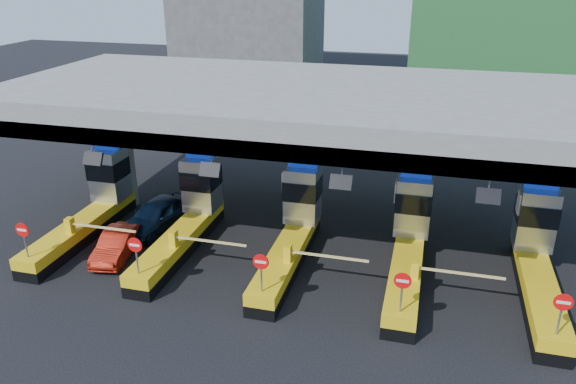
# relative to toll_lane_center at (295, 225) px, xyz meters

# --- Properties ---
(ground) EXTENTS (120.00, 120.00, 0.00)m
(ground) POSITION_rel_toll_lane_center_xyz_m (-0.00, -0.28, -1.40)
(ground) COLOR black
(ground) RESTS_ON ground
(toll_canopy) EXTENTS (28.00, 12.09, 7.00)m
(toll_canopy) POSITION_rel_toll_lane_center_xyz_m (-0.00, 2.59, 4.74)
(toll_canopy) COLOR slate
(toll_canopy) RESTS_ON ground
(toll_lane_far_left) EXTENTS (4.43, 8.00, 4.16)m
(toll_lane_far_left) POSITION_rel_toll_lane_center_xyz_m (-10.00, 0.00, 0.00)
(toll_lane_far_left) COLOR black
(toll_lane_far_left) RESTS_ON ground
(toll_lane_left) EXTENTS (4.43, 8.00, 4.16)m
(toll_lane_left) POSITION_rel_toll_lane_center_xyz_m (-5.00, 0.00, 0.00)
(toll_lane_left) COLOR black
(toll_lane_left) RESTS_ON ground
(toll_lane_center) EXTENTS (4.43, 8.00, 4.16)m
(toll_lane_center) POSITION_rel_toll_lane_center_xyz_m (0.00, 0.00, 0.00)
(toll_lane_center) COLOR black
(toll_lane_center) RESTS_ON ground
(toll_lane_right) EXTENTS (4.43, 8.00, 4.16)m
(toll_lane_right) POSITION_rel_toll_lane_center_xyz_m (5.00, 0.00, 0.00)
(toll_lane_right) COLOR black
(toll_lane_right) RESTS_ON ground
(toll_lane_far_right) EXTENTS (4.43, 8.00, 4.16)m
(toll_lane_far_right) POSITION_rel_toll_lane_center_xyz_m (10.00, 0.00, 0.00)
(toll_lane_far_right) COLOR black
(toll_lane_far_right) RESTS_ON ground
(van) EXTENTS (2.75, 4.81, 1.54)m
(van) POSITION_rel_toll_lane_center_xyz_m (-7.04, 0.63, -0.63)
(van) COLOR black
(van) RESTS_ON ground
(red_car) EXTENTS (1.84, 3.76, 1.19)m
(red_car) POSITION_rel_toll_lane_center_xyz_m (-7.52, -2.27, -0.80)
(red_car) COLOR #9D1B0C
(red_car) RESTS_ON ground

